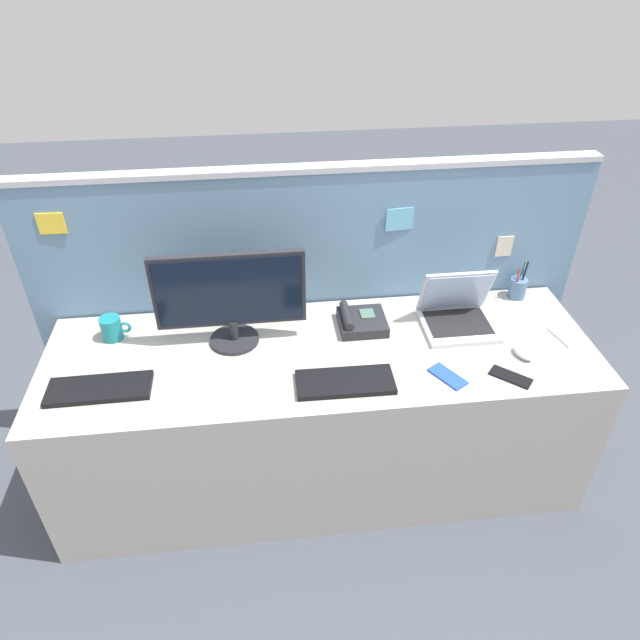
# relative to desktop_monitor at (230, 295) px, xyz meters

# --- Properties ---
(ground_plane) EXTENTS (10.00, 10.00, 0.00)m
(ground_plane) POSITION_rel_desktop_monitor_xyz_m (0.35, -0.12, -0.94)
(ground_plane) COLOR #424751
(desk) EXTENTS (2.22, 0.71, 0.72)m
(desk) POSITION_rel_desktop_monitor_xyz_m (0.35, -0.12, -0.58)
(desk) COLOR #ADA89E
(desk) RESTS_ON ground_plane
(cubicle_divider) EXTENTS (2.42, 0.08, 1.35)m
(cubicle_divider) POSITION_rel_desktop_monitor_xyz_m (0.35, 0.28, -0.27)
(cubicle_divider) COLOR #6084A3
(cubicle_divider) RESTS_ON ground_plane
(desktop_monitor) EXTENTS (0.59, 0.20, 0.40)m
(desktop_monitor) POSITION_rel_desktop_monitor_xyz_m (0.00, 0.00, 0.00)
(desktop_monitor) COLOR #232328
(desktop_monitor) RESTS_ON desk
(laptop) EXTENTS (0.30, 0.27, 0.24)m
(laptop) POSITION_rel_desktop_monitor_xyz_m (0.94, 0.01, -0.16)
(laptop) COLOR silver
(laptop) RESTS_ON desk
(desk_phone) EXTENTS (0.20, 0.19, 0.08)m
(desk_phone) POSITION_rel_desktop_monitor_xyz_m (0.53, 0.03, -0.19)
(desk_phone) COLOR #232328
(desk_phone) RESTS_ON desk
(keyboard_main) EXTENTS (0.37, 0.16, 0.02)m
(keyboard_main) POSITION_rel_desktop_monitor_xyz_m (0.41, -0.32, -0.21)
(keyboard_main) COLOR black
(keyboard_main) RESTS_ON desk
(keyboard_spare) EXTENTS (0.38, 0.15, 0.02)m
(keyboard_spare) POSITION_rel_desktop_monitor_xyz_m (-0.49, -0.25, -0.21)
(keyboard_spare) COLOR black
(keyboard_spare) RESTS_ON desk
(computer_mouse_right_hand) EXTENTS (0.08, 0.11, 0.03)m
(computer_mouse_right_hand) POSITION_rel_desktop_monitor_xyz_m (1.14, -0.24, -0.21)
(computer_mouse_right_hand) COLOR silver
(computer_mouse_right_hand) RESTS_ON desk
(pen_cup) EXTENTS (0.08, 0.08, 0.19)m
(pen_cup) POSITION_rel_desktop_monitor_xyz_m (1.28, 0.18, -0.17)
(pen_cup) COLOR #4C7093
(pen_cup) RESTS_ON desk
(cell_phone_blue_case) EXTENTS (0.14, 0.16, 0.01)m
(cell_phone_blue_case) POSITION_rel_desktop_monitor_xyz_m (0.81, -0.33, -0.22)
(cell_phone_blue_case) COLOR blue
(cell_phone_blue_case) RESTS_ON desk
(cell_phone_black_slab) EXTENTS (0.16, 0.15, 0.01)m
(cell_phone_black_slab) POSITION_rel_desktop_monitor_xyz_m (1.04, -0.36, -0.22)
(cell_phone_black_slab) COLOR black
(cell_phone_black_slab) RESTS_ON desk
(cell_phone_white_slab) EXTENTS (0.09, 0.15, 0.01)m
(cell_phone_white_slab) POSITION_rel_desktop_monitor_xyz_m (1.36, -0.14, -0.22)
(cell_phone_white_slab) COLOR silver
(cell_phone_white_slab) RESTS_ON desk
(coffee_mug) EXTENTS (0.12, 0.08, 0.10)m
(coffee_mug) POSITION_rel_desktop_monitor_xyz_m (-0.50, 0.07, -0.17)
(coffee_mug) COLOR #197A84
(coffee_mug) RESTS_ON desk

